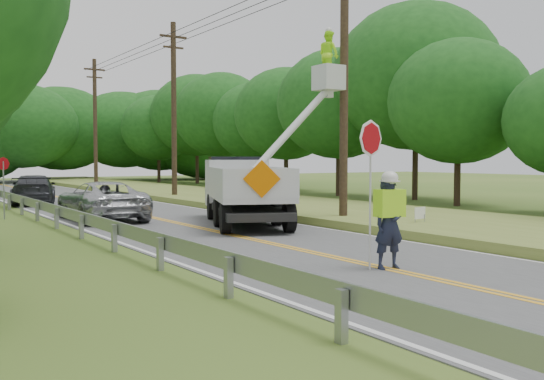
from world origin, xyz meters
TOP-DOWN VIEW (x-y plane):
  - ground at (0.00, 0.00)m, footprint 140.00×140.00m
  - road at (0.00, 14.00)m, footprint 7.20×96.00m
  - guardrail at (-4.02, 14.91)m, footprint 0.18×48.00m
  - utility_poles at (5.00, 17.02)m, footprint 1.60×43.30m
  - tall_grass_verge at (7.10, 14.00)m, footprint 7.00×96.00m
  - treeline_right at (15.67, 25.45)m, footprint 10.94×55.28m
  - flagger at (0.02, 1.46)m, footprint 1.20×0.57m
  - bucket_truck at (2.39, 11.36)m, footprint 5.19×7.29m
  - suv_silver at (-1.96, 14.99)m, footprint 2.57×5.36m
  - suv_darkgrey at (-2.42, 24.94)m, footprint 3.22×5.47m
  - stop_sign_permanent at (-5.03, 17.42)m, footprint 0.49×0.21m
  - yard_sign at (5.65, 5.90)m, footprint 0.54×0.10m

SIDE VIEW (x-z plane):
  - ground at x=0.00m, z-range 0.00..0.00m
  - road at x=0.00m, z-range 0.00..0.02m
  - tall_grass_verge at x=7.10m, z-range 0.00..0.30m
  - guardrail at x=-4.02m, z-range 0.17..0.94m
  - yard_sign at x=5.65m, z-range 0.17..0.96m
  - suv_silver at x=-1.96m, z-range 0.02..1.49m
  - suv_darkgrey at x=-2.42m, z-range 0.02..1.51m
  - flagger at x=0.02m, z-range -0.44..2.71m
  - bucket_truck at x=2.39m, z-range -1.85..4.95m
  - stop_sign_permanent at x=-5.03m, z-range 0.38..2.80m
  - utility_poles at x=5.00m, z-range 0.27..10.27m
  - treeline_right at x=15.67m, z-range 0.42..11.55m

